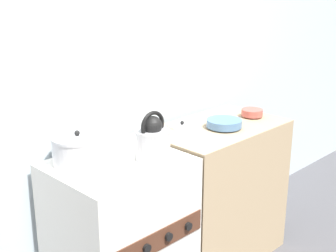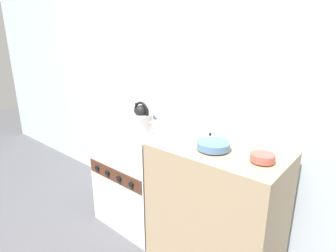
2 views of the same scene
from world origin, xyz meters
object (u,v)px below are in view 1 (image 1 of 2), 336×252
Objects in this scene: cooking_pot at (78,149)px; small_ceramic_bowl at (252,113)px; stove at (121,239)px; loose_pot_lid at (182,125)px; enamel_bowl at (224,123)px; kettle at (153,140)px.

small_ceramic_bowl is (1.23, -0.17, -0.03)m from cooking_pot.
stove is 4.99× the size of loose_pot_lid.
enamel_bowl reaches higher than stove.
stove is 0.55m from cooking_pot.
stove is at bearing -39.36° from cooking_pot.
stove is 0.91m from enamel_bowl.
kettle is at bearing -176.85° from enamel_bowl.
enamel_bowl is (0.92, -0.19, -0.03)m from cooking_pot.
stove is 3.49× the size of kettle.
enamel_bowl is at bearing -176.64° from small_ceramic_bowl.
small_ceramic_bowl is 0.77× the size of loose_pot_lid.
cooking_pot is 1.23× the size of enamel_bowl.
loose_pot_lid is at bearing 126.28° from enamel_bowl.
loose_pot_lid is at bearing 1.30° from cooking_pot.
kettle is 0.37m from cooking_pot.
enamel_bowl reaches higher than loose_pot_lid.
loose_pot_lid is (0.62, 0.14, 0.46)m from stove.
cooking_pot is at bearing -178.70° from loose_pot_lid.
kettle is at bearing -152.88° from loose_pot_lid.
loose_pot_lid is (-0.15, 0.20, -0.03)m from enamel_bowl.
cooking_pot is (-0.30, 0.22, -0.03)m from kettle.
kettle is (0.15, -0.10, 0.54)m from stove.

